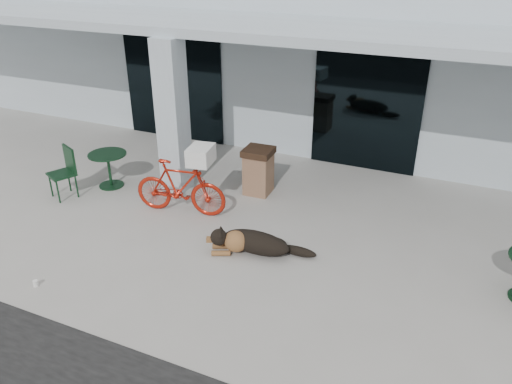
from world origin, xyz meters
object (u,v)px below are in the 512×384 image
at_px(bicycle, 180,187).
at_px(dog, 256,241).
at_px(cafe_table_near, 109,170).
at_px(trash_receptacle, 258,171).
at_px(cafe_chair_near, 61,173).

xyz_separation_m(bicycle, dog, (1.89, -0.71, -0.31)).
bearing_deg(bicycle, cafe_table_near, 69.46).
xyz_separation_m(bicycle, trash_receptacle, (1.00, 1.40, -0.05)).
relative_size(cafe_chair_near, trash_receptacle, 1.07).
distance_m(dog, cafe_table_near, 4.05).
relative_size(dog, trash_receptacle, 1.39).
bearing_deg(dog, cafe_chair_near, 151.99).
bearing_deg(trash_receptacle, cafe_chair_near, -153.09).
bearing_deg(cafe_table_near, bicycle, -11.20).
xyz_separation_m(cafe_table_near, trash_receptacle, (3.01, 1.00, 0.12)).
xyz_separation_m(cafe_chair_near, trash_receptacle, (3.55, 1.80, -0.04)).
distance_m(cafe_table_near, trash_receptacle, 3.18).
relative_size(cafe_table_near, trash_receptacle, 0.81).
bearing_deg(dog, cafe_table_near, 140.11).
relative_size(bicycle, dog, 1.33).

